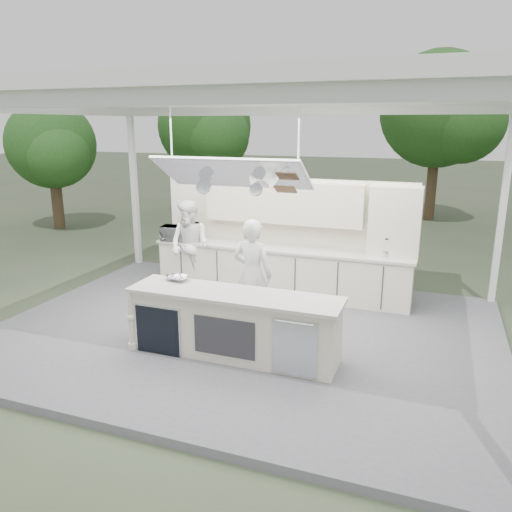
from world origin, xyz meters
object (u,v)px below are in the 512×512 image
at_px(head_chef, 252,275).
at_px(sous_chef, 190,246).
at_px(back_counter, 280,270).
at_px(demo_island, 232,324).

xyz_separation_m(head_chef, sous_chef, (-1.87, 1.41, -0.01)).
distance_m(back_counter, sous_chef, 1.86).
relative_size(back_counter, sous_chef, 2.81).
relative_size(demo_island, head_chef, 1.71).
bearing_deg(back_counter, demo_island, -86.37).
relative_size(demo_island, back_counter, 0.61).
bearing_deg(sous_chef, back_counter, 23.00).
xyz_separation_m(demo_island, sous_chef, (-1.96, 2.46, 0.43)).
distance_m(head_chef, sous_chef, 2.34).
bearing_deg(sous_chef, demo_island, -39.66).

